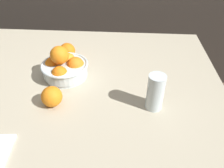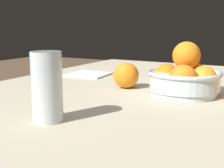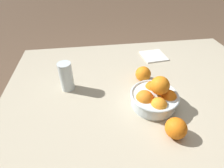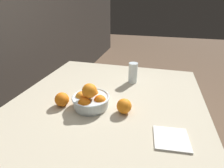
# 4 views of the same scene
# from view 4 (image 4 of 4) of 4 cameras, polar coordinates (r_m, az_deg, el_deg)

# --- Properties ---
(dining_table) EXTENTS (1.44, 1.16, 0.71)m
(dining_table) POSITION_cam_4_polar(r_m,az_deg,el_deg) (1.05, -2.81, -10.58)
(dining_table) COLOR #B7AD93
(dining_table) RESTS_ON ground_plane
(fruit_bowl) EXTENTS (0.22, 0.22, 0.16)m
(fruit_bowl) POSITION_cam_4_polar(r_m,az_deg,el_deg) (1.01, -7.11, -5.07)
(fruit_bowl) COLOR silver
(fruit_bowl) RESTS_ON dining_table
(juice_glass) EXTENTS (0.07, 0.07, 0.15)m
(juice_glass) POSITION_cam_4_polar(r_m,az_deg,el_deg) (1.30, 6.83, 3.30)
(juice_glass) COLOR #F4A314
(juice_glass) RESTS_ON dining_table
(orange_loose_near_bowl) EXTENTS (0.08, 0.08, 0.08)m
(orange_loose_near_bowl) POSITION_cam_4_polar(r_m,az_deg,el_deg) (1.06, -16.03, -4.86)
(orange_loose_near_bowl) COLOR orange
(orange_loose_near_bowl) RESTS_ON dining_table
(orange_loose_front) EXTENTS (0.08, 0.08, 0.08)m
(orange_loose_front) POSITION_cam_4_polar(r_m,az_deg,el_deg) (0.96, 3.96, -7.19)
(orange_loose_front) COLOR orange
(orange_loose_front) RESTS_ON dining_table
(napkin) EXTENTS (0.16, 0.17, 0.01)m
(napkin) POSITION_cam_4_polar(r_m,az_deg,el_deg) (0.86, 18.79, -16.51)
(napkin) COLOR white
(napkin) RESTS_ON dining_table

